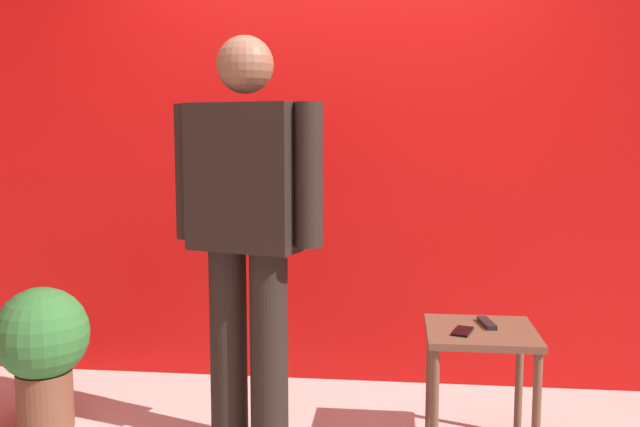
% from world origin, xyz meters
% --- Properties ---
extents(back_wall_red, '(5.39, 0.12, 2.62)m').
position_xyz_m(back_wall_red, '(0.00, 1.22, 1.31)').
color(back_wall_red, red).
rests_on(back_wall_red, ground_plane).
extents(standing_person, '(0.72, 0.38, 1.83)m').
position_xyz_m(standing_person, '(-0.29, 0.29, 1.02)').
color(standing_person, black).
rests_on(standing_person, ground_plane).
extents(side_table, '(0.47, 0.47, 0.56)m').
position_xyz_m(side_table, '(0.73, 0.31, 0.47)').
color(side_table, brown).
rests_on(side_table, ground_plane).
extents(cell_phone, '(0.11, 0.16, 0.01)m').
position_xyz_m(cell_phone, '(0.64, 0.25, 0.57)').
color(cell_phone, black).
rests_on(cell_phone, side_table).
extents(tv_remote, '(0.07, 0.17, 0.02)m').
position_xyz_m(tv_remote, '(0.76, 0.38, 0.57)').
color(tv_remote, black).
rests_on(tv_remote, side_table).
extents(potted_plant, '(0.44, 0.44, 0.69)m').
position_xyz_m(potted_plant, '(-1.30, 0.35, 0.41)').
color(potted_plant, brown).
rests_on(potted_plant, ground_plane).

